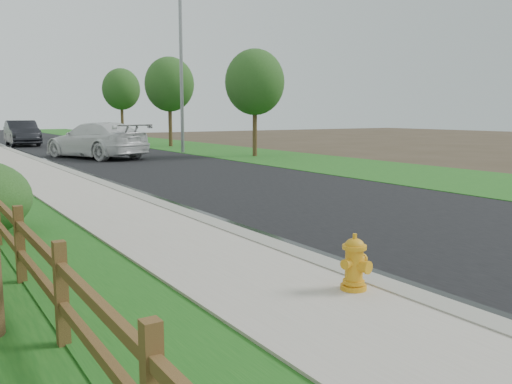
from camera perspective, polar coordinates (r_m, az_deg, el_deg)
road at (r=38.78m, az=-18.48°, el=4.45°), size 8.00×90.00×0.02m
curb at (r=37.99m, az=-24.65°, el=4.12°), size 0.40×90.00×0.12m
wet_gutter at (r=38.04m, az=-24.12°, el=4.10°), size 0.50×90.00×0.00m
verge_far at (r=40.99m, az=-9.06°, el=4.97°), size 6.00×90.00×0.04m
ranch_fence at (r=9.20m, az=-24.79°, el=-3.22°), size 0.12×16.92×1.10m
fire_hydrant at (r=7.05m, az=10.33°, el=-7.47°), size 0.48×0.39×0.73m
white_suv at (r=29.40m, az=-16.49°, el=5.26°), size 4.60×6.86×1.84m
dark_car_mid at (r=41.05m, az=-15.57°, el=5.88°), size 2.82×4.95×1.59m
dark_car_far at (r=42.58m, az=-23.41°, el=5.72°), size 2.05×5.49×1.79m
streetlight at (r=32.20m, az=-8.18°, el=13.90°), size 2.25×0.47×9.74m
tree_near_right at (r=29.28m, az=-0.13°, el=11.47°), size 3.17×3.17×5.71m
tree_mid_right at (r=38.46m, az=-9.10°, el=11.12°), size 3.40×3.40×6.17m
tree_far_right at (r=53.40m, az=-14.00°, el=10.45°), size 3.53×3.53×6.51m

